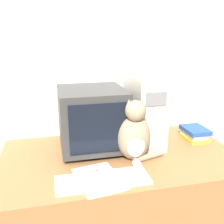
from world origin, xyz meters
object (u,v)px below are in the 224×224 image
Objects in this scene: crt_monitor at (92,118)px; keyboard at (103,180)px; cat at (134,135)px; pen at (87,176)px; computer_tower at (144,110)px; book_stack at (195,134)px.

crt_monitor is 0.89× the size of keyboard.
cat is 0.36m from pen.
keyboard is 3.44× the size of pen.
computer_tower is at bearing 4.34° from crt_monitor.
keyboard is 0.82m from book_stack.
crt_monitor is 2.13× the size of book_stack.
book_stack is at bearing 21.63° from pen.
crt_monitor is at bearing 87.66° from keyboard.
pen is at bearing -158.37° from book_stack.
keyboard is (-0.02, -0.41, -0.19)m from crt_monitor.
crt_monitor is 1.12× the size of cat.
cat reaches higher than pen.
computer_tower reaches higher than crt_monitor.
crt_monitor is 0.73m from book_stack.
pen is at bearing 136.89° from keyboard.
pen is at bearing -139.85° from computer_tower.
crt_monitor is at bearing 75.76° from pen.
book_stack reaches higher than pen.
crt_monitor reaches higher than cat.
crt_monitor is 0.45m from keyboard.
cat is at bearing 23.24° from pen.
crt_monitor is at bearing -175.66° from computer_tower.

